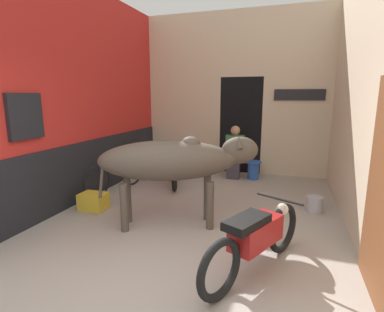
% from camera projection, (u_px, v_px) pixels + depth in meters
% --- Properties ---
extents(ground_plane, '(30.00, 30.00, 0.00)m').
position_uv_depth(ground_plane, '(126.00, 306.00, 2.75)').
color(ground_plane, '#9E9389').
extents(wall_left_shopfront, '(0.25, 5.21, 3.85)m').
position_uv_depth(wall_left_shopfront, '(84.00, 98.00, 5.50)').
color(wall_left_shopfront, red).
rests_on(wall_left_shopfront, ground_plane).
extents(wall_back_with_doorway, '(4.43, 0.93, 3.85)m').
position_uv_depth(wall_back_with_doorway, '(238.00, 105.00, 7.49)').
color(wall_back_with_doorway, beige).
rests_on(wall_back_with_doorway, ground_plane).
extents(wall_right_with_door, '(0.22, 5.21, 3.85)m').
position_uv_depth(wall_right_with_door, '(367.00, 96.00, 4.05)').
color(wall_right_with_door, beige).
rests_on(wall_right_with_door, ground_plane).
extents(cow, '(2.31, 1.30, 1.38)m').
position_uv_depth(cow, '(175.00, 161.00, 4.30)').
color(cow, '#4C4238').
rests_on(cow, ground_plane).
extents(motorcycle_near, '(0.91, 1.70, 0.74)m').
position_uv_depth(motorcycle_near, '(256.00, 237.00, 3.21)').
color(motorcycle_near, black).
rests_on(motorcycle_near, ground_plane).
extents(motorcycle_far, '(0.88, 1.61, 0.73)m').
position_uv_depth(motorcycle_far, '(172.00, 165.00, 6.54)').
color(motorcycle_far, black).
rests_on(motorcycle_far, ground_plane).
extents(bicycle, '(0.47, 1.64, 0.66)m').
position_uv_depth(bicycle, '(116.00, 175.00, 6.00)').
color(bicycle, black).
rests_on(bicycle, ground_plane).
extents(shopkeeper_seated, '(0.42, 0.34, 1.22)m').
position_uv_depth(shopkeeper_seated, '(235.00, 151.00, 6.93)').
color(shopkeeper_seated, '#3D3842').
rests_on(shopkeeper_seated, ground_plane).
extents(plastic_stool, '(0.36, 0.36, 0.42)m').
position_uv_depth(plastic_stool, '(253.00, 170.00, 6.88)').
color(plastic_stool, '#2856B2').
rests_on(plastic_stool, ground_plane).
extents(crate, '(0.44, 0.32, 0.28)m').
position_uv_depth(crate, '(93.00, 201.00, 5.07)').
color(crate, gold).
rests_on(crate, ground_plane).
extents(bucket, '(0.26, 0.26, 0.26)m').
position_uv_depth(bucket, '(314.00, 204.00, 4.97)').
color(bucket, '#A8A8B2').
rests_on(bucket, ground_plane).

